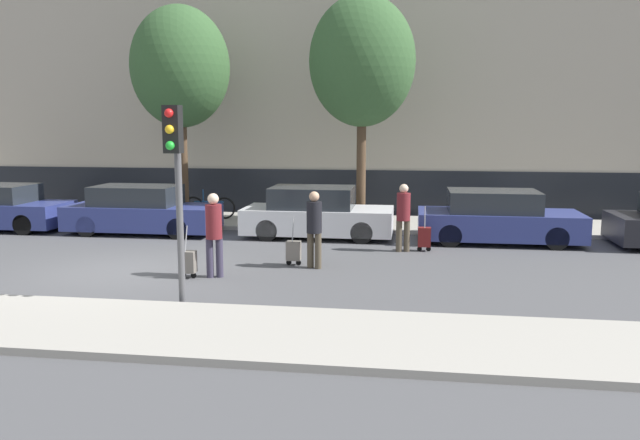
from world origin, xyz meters
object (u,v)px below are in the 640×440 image
at_px(parked_car_3, 497,218).
at_px(parked_bicycle, 209,207).
at_px(traffic_light, 175,164).
at_px(bare_tree_down_street, 362,62).
at_px(pedestrian_left, 214,230).
at_px(trolley_left, 188,262).
at_px(parked_car_1, 141,211).
at_px(parked_car_2, 317,214).
at_px(trolley_center, 294,251).
at_px(bare_tree_near_crossing, 180,68).
at_px(parked_car_0, 0,208).
at_px(pedestrian_right, 403,213).
at_px(pedestrian_center, 314,225).
at_px(trolley_right, 424,237).

xyz_separation_m(parked_car_3, parked_bicycle, (-8.85, 2.26, -0.17)).
relative_size(traffic_light, bare_tree_down_street, 0.52).
relative_size(pedestrian_left, trolley_left, 1.59).
height_order(parked_car_1, parked_car_2, parked_car_2).
bearing_deg(parked_car_2, trolley_center, -89.64).
distance_m(parked_car_1, trolley_left, 5.96).
distance_m(pedestrian_left, traffic_light, 2.60).
distance_m(trolley_center, bare_tree_down_street, 6.92).
height_order(traffic_light, bare_tree_near_crossing, bare_tree_near_crossing).
relative_size(parked_car_0, parked_car_1, 0.92).
distance_m(trolley_left, trolley_center, 2.46).
xyz_separation_m(parked_car_2, parked_car_3, (4.96, -0.08, -0.01)).
xyz_separation_m(pedestrian_left, bare_tree_near_crossing, (-3.19, 6.81, 3.92)).
xyz_separation_m(parked_car_2, parked_bicycle, (-3.89, 2.18, -0.18)).
xyz_separation_m(parked_car_3, bare_tree_near_crossing, (-9.55, 1.93, 4.27)).
height_order(pedestrian_right, traffic_light, traffic_light).
height_order(parked_bicycle, bare_tree_near_crossing, bare_tree_near_crossing).
bearing_deg(parked_car_3, trolley_left, -143.82).
distance_m(pedestrian_center, traffic_light, 4.07).
bearing_deg(pedestrian_center, bare_tree_down_street, 105.72).
bearing_deg(pedestrian_left, parked_bicycle, 92.46).
relative_size(trolley_center, trolley_right, 0.95).
relative_size(trolley_left, parked_bicycle, 0.63).
distance_m(trolley_left, pedestrian_center, 2.85).
bearing_deg(bare_tree_near_crossing, pedestrian_left, -64.93).
height_order(pedestrian_center, parked_bicycle, pedestrian_center).
distance_m(parked_car_2, trolley_center, 3.63).
bearing_deg(traffic_light, trolley_right, 51.73).
bearing_deg(pedestrian_right, parked_car_2, -47.30).
relative_size(pedestrian_right, trolley_right, 1.49).
bearing_deg(parked_car_3, parked_bicycle, 165.69).
distance_m(parked_car_3, bare_tree_near_crossing, 10.64).
bearing_deg(trolley_right, parked_car_2, 152.34).
height_order(parked_car_1, parked_car_3, parked_car_3).
relative_size(parked_car_2, pedestrian_right, 2.46).
relative_size(pedestrian_left, bare_tree_down_street, 0.26).
bearing_deg(bare_tree_down_street, parked_bicycle, 171.15).
height_order(parked_car_0, parked_car_2, parked_car_2).
height_order(parked_car_1, bare_tree_down_street, bare_tree_down_street).
relative_size(trolley_left, pedestrian_right, 0.65).
relative_size(parked_car_2, parked_car_3, 0.97).
distance_m(parked_car_2, trolley_right, 3.40).
xyz_separation_m(parked_car_1, pedestrian_center, (5.72, -3.69, 0.32)).
height_order(pedestrian_left, pedestrian_center, pedestrian_left).
bearing_deg(bare_tree_near_crossing, pedestrian_center, -47.95).
relative_size(pedestrian_left, trolley_center, 1.62).
bearing_deg(trolley_center, trolley_right, 34.50).
relative_size(parked_car_0, pedestrian_right, 2.35).
bearing_deg(trolley_center, pedestrian_center, -22.31).
bearing_deg(parked_car_1, pedestrian_right, -11.50).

